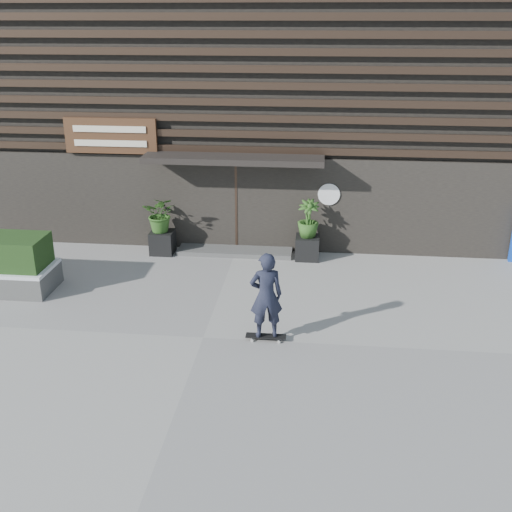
# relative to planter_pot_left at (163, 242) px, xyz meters

# --- Properties ---
(ground) EXTENTS (80.00, 80.00, 0.00)m
(ground) POSITION_rel_planter_pot_left_xyz_m (1.90, -4.40, -0.30)
(ground) COLOR gray
(ground) RESTS_ON ground
(entrance_step) EXTENTS (3.00, 0.80, 0.12)m
(entrance_step) POSITION_rel_planter_pot_left_xyz_m (1.90, 0.20, -0.24)
(entrance_step) COLOR #484846
(entrance_step) RESTS_ON ground
(planter_pot_left) EXTENTS (0.60, 0.60, 0.60)m
(planter_pot_left) POSITION_rel_planter_pot_left_xyz_m (0.00, 0.00, 0.00)
(planter_pot_left) COLOR black
(planter_pot_left) RESTS_ON ground
(bamboo_left) EXTENTS (0.86, 0.75, 0.96)m
(bamboo_left) POSITION_rel_planter_pot_left_xyz_m (0.00, 0.00, 0.78)
(bamboo_left) COLOR #2D591E
(bamboo_left) RESTS_ON planter_pot_left
(planter_pot_right) EXTENTS (0.60, 0.60, 0.60)m
(planter_pot_right) POSITION_rel_planter_pot_left_xyz_m (3.80, 0.00, 0.00)
(planter_pot_right) COLOR black
(planter_pot_right) RESTS_ON ground
(bamboo_right) EXTENTS (0.54, 0.54, 0.96)m
(bamboo_right) POSITION_rel_planter_pot_left_xyz_m (3.80, 0.00, 0.78)
(bamboo_right) COLOR #2D591E
(bamboo_right) RESTS_ON planter_pot_right
(building) EXTENTS (18.00, 11.00, 8.00)m
(building) POSITION_rel_planter_pot_left_xyz_m (1.90, 5.56, 3.69)
(building) COLOR black
(building) RESTS_ON ground
(skateboarder) EXTENTS (0.78, 0.53, 1.81)m
(skateboarder) POSITION_rel_planter_pot_left_xyz_m (3.13, -4.37, 0.65)
(skateboarder) COLOR black
(skateboarder) RESTS_ON ground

